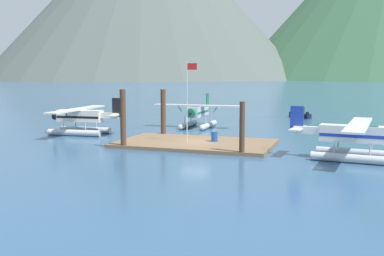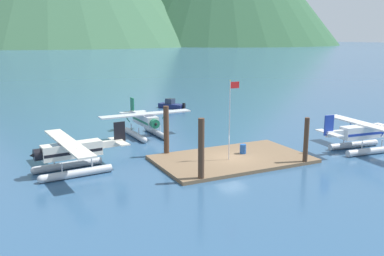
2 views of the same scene
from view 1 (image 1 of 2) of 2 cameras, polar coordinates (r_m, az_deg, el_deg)
ground_plane at (r=39.76m, az=0.42°, el=-2.17°), size 1200.00×1200.00×0.00m
dock_platform at (r=39.74m, az=0.42°, el=-1.96°), size 13.61×8.15×0.30m
piling_near_left at (r=37.97m, az=-8.76°, el=1.12°), size 0.48×0.48×5.00m
piling_near_right at (r=34.43m, az=6.38°, el=-0.11°), size 0.42×0.42×4.19m
piling_far_left at (r=44.85m, az=-3.68°, el=1.90°), size 0.50×0.50×4.74m
flagpole at (r=39.04m, az=-0.49°, el=4.47°), size 0.95×0.10×7.05m
fuel_drum at (r=39.81m, az=2.87°, el=-1.09°), size 0.62×0.62×0.88m
seaplane_white_stbd_aft at (r=34.75m, az=19.91°, el=-1.28°), size 7.96×10.49×3.84m
seaplane_silver_bow_left at (r=52.33m, az=0.77°, el=1.77°), size 10.44×7.98×3.84m
seaplane_cream_port_fwd at (r=47.98m, az=-14.09°, el=1.09°), size 7.96×10.48×3.84m
boat_navy_open_north at (r=66.25m, az=13.51°, el=1.72°), size 3.47×4.37×1.50m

